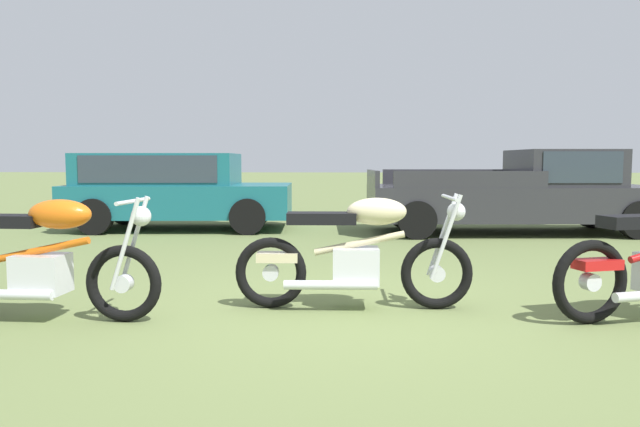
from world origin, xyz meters
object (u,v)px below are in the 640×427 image
at_px(motorcycle_orange, 41,260).
at_px(car_teal, 171,185).
at_px(motorcycle_cream, 356,253).
at_px(pickup_truck_charcoal, 527,191).

distance_m(motorcycle_orange, car_teal, 6.55).
bearing_deg(motorcycle_orange, car_teal, 100.13).
relative_size(motorcycle_orange, motorcycle_cream, 0.99).
height_order(motorcycle_orange, pickup_truck_charcoal, pickup_truck_charcoal).
bearing_deg(motorcycle_orange, motorcycle_cream, 13.60).
xyz_separation_m(motorcycle_cream, pickup_truck_charcoal, (3.11, 5.69, 0.26)).
bearing_deg(car_teal, motorcycle_orange, -85.55).
height_order(motorcycle_cream, car_teal, car_teal).
bearing_deg(pickup_truck_charcoal, car_teal, 174.62).
height_order(motorcycle_orange, car_teal, car_teal).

